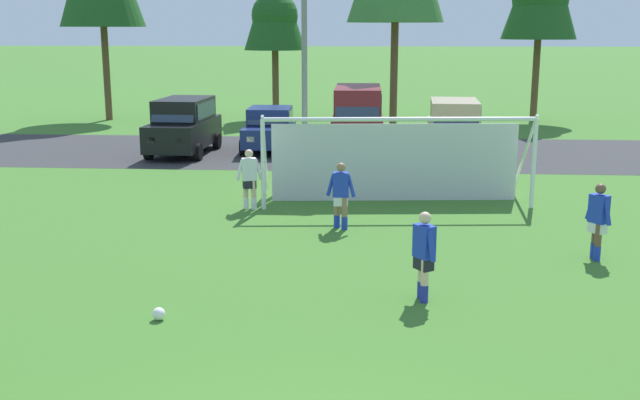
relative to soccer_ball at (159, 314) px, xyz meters
The scene contains 14 objects.
ground_plane 10.66m from the soccer_ball, 74.22° to the left, with size 400.00×400.00×0.00m, color #3D7028.
parking_lot_strip 18.19m from the soccer_ball, 80.83° to the left, with size 52.00×8.40×0.01m, color #333335.
soccer_ball is the anchor object (origin of this frame).
soccer_goal 10.18m from the soccer_ball, 65.55° to the left, with size 7.56×2.60×2.57m.
player_striker_near 9.27m from the soccer_ball, 26.01° to the left, with size 0.42×0.70×1.64m.
player_midfield_center 4.72m from the soccer_ball, 15.98° to the left, with size 0.42×0.70×1.64m.
player_winger_left 8.11m from the soccer_ball, 88.36° to the left, with size 0.74×0.36×1.64m.
player_winger_right 6.83m from the soccer_ball, 65.77° to the left, with size 0.73×0.31×1.64m.
parked_car_slot_far_left 17.58m from the soccer_ball, 102.59° to the left, with size 2.29×4.68×2.16m.
parked_car_slot_left 18.27m from the soccer_ball, 91.88° to the left, with size 2.12×4.25×1.72m.
parked_car_slot_center_left 19.13m from the soccer_ball, 81.22° to the left, with size 2.24×4.82×2.52m.
parked_car_slot_center 18.32m from the soccer_ball, 68.82° to the left, with size 2.32×4.69×2.16m.
tree_mid_left 30.11m from the soccer_ball, 93.51° to the left, with size 3.32×3.32×8.85m.
street_lamp 13.02m from the soccer_ball, 83.02° to the left, with size 2.00×0.32×6.54m.
Camera 1 is at (0.65, -6.95, 4.78)m, focal length 42.31 mm.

